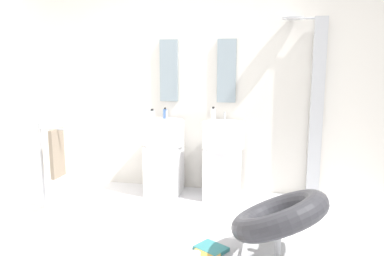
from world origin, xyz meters
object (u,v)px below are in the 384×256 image
soap_bottle_white (213,116)px  shower_column (315,106)px  soap_bottle_clear (152,116)px  pedestal_sink_right (223,157)px  magazine_teal (211,249)px  pedestal_sink_left (164,154)px  towel_rack (55,155)px  soap_bottle_blue (165,114)px  magazine_ochre (207,256)px  lounge_chair (279,221)px

soap_bottle_white → shower_column: bearing=15.1°
shower_column → soap_bottle_white: shower_column is taller
shower_column → soap_bottle_clear: (-1.81, -0.34, -0.12)m
pedestal_sink_right → magazine_teal: size_ratio=4.08×
pedestal_sink_left → towel_rack: bearing=-137.8°
soap_bottle_blue → soap_bottle_white: bearing=-20.9°
pedestal_sink_right → shower_column: 1.19m
pedestal_sink_left → towel_rack: (-0.92, -0.83, 0.15)m
pedestal_sink_left → magazine_ochre: (0.76, -1.44, -0.46)m
shower_column → magazine_ochre: size_ratio=9.50×
lounge_chair → soap_bottle_blue: size_ratio=7.63×
shower_column → lounge_chair: size_ratio=2.03×
lounge_chair → magazine_teal: 0.63m
shower_column → magazine_teal: size_ratio=8.45×
pedestal_sink_right → soap_bottle_white: (-0.10, -0.09, 0.49)m
lounge_chair → pedestal_sink_left: bearing=133.7°
pedestal_sink_right → towel_rack: (-1.62, -0.83, 0.15)m
towel_rack → soap_bottle_blue: bearing=47.6°
magazine_teal → soap_bottle_white: soap_bottle_white is taller
soap_bottle_clear → pedestal_sink_right: bearing=9.4°
soap_bottle_clear → shower_column: bearing=10.7°
magazine_teal → soap_bottle_white: bearing=129.6°
pedestal_sink_left → soap_bottle_blue: size_ratio=7.49×
pedestal_sink_left → lounge_chair: bearing=-46.3°
soap_bottle_white → soap_bottle_blue: 0.67m
magazine_ochre → magazine_teal: (0.01, 0.13, 0.00)m
magazine_teal → towel_rack: bearing=-164.2°
pedestal_sink_right → shower_column: shower_column is taller
magazine_teal → lounge_chair: bearing=23.5°
pedestal_sink_right → magazine_teal: 1.38m
shower_column → lounge_chair: shower_column is taller
lounge_chair → soap_bottle_blue: bearing=131.2°
magazine_teal → soap_bottle_white: size_ratio=1.31×
pedestal_sink_right → lounge_chair: size_ratio=0.98×
shower_column → magazine_teal: shower_column is taller
pedestal_sink_right → soap_bottle_clear: 0.94m
pedestal_sink_right → magazine_ochre: 1.51m
shower_column → soap_bottle_white: size_ratio=11.05×
pedestal_sink_right → soap_bottle_clear: size_ratio=6.66×
towel_rack → pedestal_sink_right: bearing=27.2°
pedestal_sink_left → pedestal_sink_right: (0.70, 0.00, 0.00)m
pedestal_sink_left → soap_bottle_clear: soap_bottle_clear is taller
pedestal_sink_right → pedestal_sink_left: bearing=180.0°
lounge_chair → magazine_teal: (-0.54, 0.07, -0.32)m
pedestal_sink_right → towel_rack: pedestal_sink_right is taller
magazine_teal → soap_bottle_blue: size_ratio=1.83×
magazine_ochre → soap_bottle_blue: size_ratio=1.63×
pedestal_sink_right → magazine_ochre: size_ratio=4.59×
towel_rack → magazine_teal: (1.69, -0.47, -0.60)m
pedestal_sink_right → magazine_ochre: (0.06, -1.44, -0.46)m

